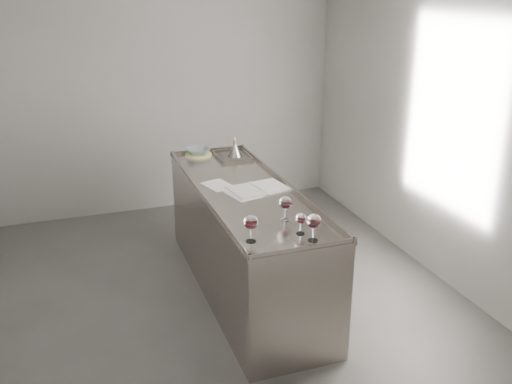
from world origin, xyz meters
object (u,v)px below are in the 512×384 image
object	(u,v)px
wine_funnel	(235,150)
wine_glass_middle	(314,222)
counter	(245,241)
ceramic_bowl	(198,151)
notebook	(258,189)
wine_glass_left	(251,223)
wine_glass_small	(301,219)
wine_glass_right	(285,203)

from	to	relation	value
wine_funnel	wine_glass_middle	bearing A→B (deg)	-92.39
counter	ceramic_bowl	xyz separation A→B (m)	(-0.13, 1.08, 0.52)
ceramic_bowl	notebook	bearing A→B (deg)	-77.94
wine_glass_left	wine_glass_small	xyz separation A→B (m)	(0.36, 0.00, -0.03)
ceramic_bowl	counter	bearing A→B (deg)	-83.19
counter	notebook	distance (m)	0.49
wine_glass_middle	wine_glass_right	xyz separation A→B (m)	(-0.04, 0.38, -0.01)
wine_glass_right	ceramic_bowl	bearing A→B (deg)	96.53
counter	wine_funnel	bearing A→B (deg)	77.69
wine_glass_small	wine_funnel	bearing A→B (deg)	86.39
notebook	counter	bearing A→B (deg)	154.93
notebook	wine_glass_small	bearing A→B (deg)	-101.11
notebook	wine_funnel	size ratio (longest dim) A/B	2.46
counter	ceramic_bowl	distance (m)	1.20
wine_glass_left	wine_glass_small	size ratio (longest dim) A/B	1.27
wine_glass_right	wine_glass_small	xyz separation A→B (m)	(0.01, -0.25, -0.02)
wine_glass_middle	wine_glass_right	distance (m)	0.38
ceramic_bowl	wine_glass_middle	bearing A→B (deg)	-83.45
wine_glass_small	wine_funnel	world-z (taller)	wine_funnel
wine_glass_left	notebook	world-z (taller)	wine_glass_left
counter	wine_glass_right	world-z (taller)	wine_glass_right
counter	notebook	world-z (taller)	counter
counter	wine_glass_left	size ratio (longest dim) A/B	12.62
counter	wine_glass_small	size ratio (longest dim) A/B	15.98
ceramic_bowl	wine_glass_small	bearing A→B (deg)	-84.01
counter	ceramic_bowl	bearing A→B (deg)	96.81
wine_glass_middle	notebook	xyz separation A→B (m)	(-0.01, 1.05, -0.13)
counter	wine_glass_right	size ratio (longest dim) A/B	13.21
counter	ceramic_bowl	world-z (taller)	ceramic_bowl
wine_glass_small	ceramic_bowl	distance (m)	2.04
wine_glass_middle	wine_funnel	xyz separation A→B (m)	(0.08, 2.01, -0.07)
wine_glass_left	wine_funnel	xyz separation A→B (m)	(0.48, 1.89, -0.07)
wine_glass_right	wine_funnel	world-z (taller)	wine_funnel
wine_glass_right	ceramic_bowl	xyz separation A→B (m)	(-0.20, 1.78, -0.08)
counter	wine_glass_small	distance (m)	1.12
notebook	wine_funnel	xyz separation A→B (m)	(0.09, 0.96, 0.06)
notebook	wine_glass_middle	bearing A→B (deg)	-99.02
counter	ceramic_bowl	size ratio (longest dim) A/B	10.43
counter	wine_glass_small	xyz separation A→B (m)	(0.08, -0.95, 0.57)
ceramic_bowl	wine_funnel	xyz separation A→B (m)	(0.33, -0.15, 0.01)
wine_glass_small	wine_glass_middle	bearing A→B (deg)	-74.76
wine_glass_left	notebook	distance (m)	1.01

